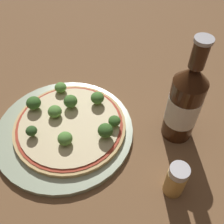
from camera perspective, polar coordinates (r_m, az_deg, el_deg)
The scene contains 14 objects.
ground_plane at distance 0.56m, azimuth -10.06°, elevation -5.29°, with size 3.00×3.00×0.00m, color brown.
plate at distance 0.56m, azimuth -10.26°, elevation -4.05°, with size 0.28×0.28×0.01m.
pizza at distance 0.55m, azimuth -9.44°, elevation -2.77°, with size 0.23×0.23×0.01m.
broccoli_floret_0 at distance 0.55m, azimuth -12.35°, elevation 0.12°, with size 0.03×0.03×0.02m.
broccoli_floret_1 at distance 0.53m, azimuth -17.13°, elevation -3.98°, with size 0.02×0.02×0.02m.
broccoli_floret_2 at distance 0.50m, azimuth -10.19°, elevation -5.71°, with size 0.03×0.03×0.03m.
broccoli_floret_3 at distance 0.57m, azimuth -16.69°, elevation 1.90°, with size 0.03×0.03×0.03m.
broccoli_floret_4 at distance 0.60m, azimuth -11.14°, elevation 5.27°, with size 0.03×0.03×0.02m.
broccoli_floret_5 at distance 0.56m, azimuth -3.20°, elevation 3.09°, with size 0.03×0.03×0.03m.
broccoli_floret_6 at distance 0.52m, azimuth 0.54°, elevation -1.98°, with size 0.02×0.02×0.02m.
broccoli_floret_7 at distance 0.50m, azimuth -1.44°, elevation -4.06°, with size 0.03×0.03×0.03m.
broccoli_floret_8 at distance 0.56m, azimuth -9.02°, elevation 2.32°, with size 0.03×0.03×0.03m.
beer_bottle at distance 0.50m, azimuth 15.50°, elevation 1.87°, with size 0.06×0.06×0.23m.
pepper_shaker at distance 0.47m, azimuth 13.72°, elevation -14.21°, with size 0.03×0.03×0.08m.
Camera 1 is at (0.26, -0.20, 0.45)m, focal length 42.00 mm.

